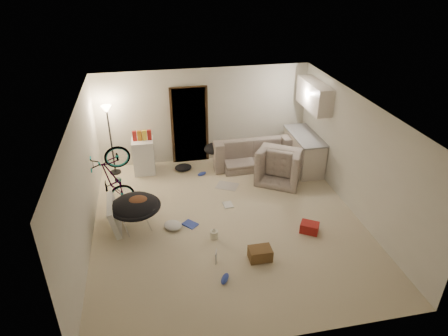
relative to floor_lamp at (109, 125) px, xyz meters
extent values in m
cube|color=beige|center=(2.40, -2.65, -1.32)|extent=(5.50, 6.00, 0.02)
cube|color=white|center=(2.40, -2.65, 1.20)|extent=(5.50, 6.00, 0.02)
cube|color=silver|center=(2.40, 0.36, -0.06)|extent=(5.50, 0.02, 2.50)
cube|color=silver|center=(2.40, -5.66, -0.06)|extent=(5.50, 0.02, 2.50)
cube|color=silver|center=(-0.36, -2.65, -0.06)|extent=(0.02, 6.00, 2.50)
cube|color=silver|center=(5.16, -2.65, -0.06)|extent=(0.02, 6.00, 2.50)
cube|color=black|center=(2.00, 0.32, -0.29)|extent=(0.85, 0.10, 2.04)
cube|color=#372413|center=(2.00, 0.29, -0.29)|extent=(0.97, 0.04, 2.10)
cylinder|color=black|center=(0.00, 0.00, -1.29)|extent=(0.28, 0.28, 0.03)
cylinder|color=black|center=(0.00, 0.00, -0.46)|extent=(0.04, 0.04, 1.70)
cone|color=#FFE0A5|center=(0.00, 0.00, 0.41)|extent=(0.24, 0.24, 0.18)
cube|color=beige|center=(4.83, -0.65, -0.87)|extent=(0.60, 1.50, 0.88)
cube|color=gray|center=(4.83, -0.65, -0.41)|extent=(0.64, 1.54, 0.04)
cube|color=beige|center=(4.96, -0.65, 0.64)|extent=(0.38, 1.40, 0.65)
imported|color=#3D463E|center=(3.53, -0.20, -1.01)|extent=(2.04, 0.82, 0.59)
imported|color=#3D463E|center=(4.10, -1.09, -0.97)|extent=(1.36, 1.32, 0.68)
imported|color=black|center=(0.10, -1.64, -0.90)|extent=(1.63, 0.86, 0.90)
imported|color=#A21D18|center=(1.92, -3.92, -1.30)|extent=(0.28, 0.24, 0.02)
cube|color=white|center=(0.76, -0.10, -0.86)|extent=(0.54, 0.54, 0.89)
cube|color=#A21D18|center=(0.59, -0.10, -0.31)|extent=(0.11, 0.08, 0.30)
cube|color=#C47518|center=(0.71, -0.10, -0.31)|extent=(0.11, 0.09, 0.30)
cube|color=yellow|center=(0.83, -0.10, -0.31)|extent=(0.12, 0.10, 0.30)
cube|color=#A21D18|center=(0.95, -0.10, -0.31)|extent=(0.11, 0.08, 0.30)
cylinder|color=silver|center=(0.54, -2.50, -1.07)|extent=(0.67, 0.67, 0.47)
ellipsoid|color=black|center=(0.54, -2.50, -0.78)|extent=(0.95, 0.95, 0.40)
torus|color=black|center=(0.54, -2.50, -0.78)|extent=(1.02, 1.02, 0.07)
ellipsoid|color=brown|center=(0.59, -2.53, -0.67)|extent=(0.54, 0.47, 0.22)
ellipsoid|color=black|center=(2.58, -0.20, -0.77)|extent=(0.62, 0.54, 0.28)
cube|color=silver|center=(0.10, -2.39, -1.00)|extent=(0.28, 0.93, 0.62)
cube|color=brown|center=(2.75, -3.91, -1.19)|extent=(0.42, 0.30, 0.24)
cube|color=#A21D18|center=(3.95, -3.32, -1.20)|extent=(0.44, 0.41, 0.20)
cylinder|color=beige|center=(2.02, -3.14, -1.22)|extent=(0.16, 0.16, 0.16)
cone|color=beige|center=(2.02, -3.14, -1.11)|extent=(0.09, 0.09, 0.07)
cube|color=#B1AAA4|center=(2.69, -1.23, -1.30)|extent=(0.63, 0.58, 0.01)
cube|color=#2E42A6|center=(1.61, -2.62, -1.29)|extent=(0.36, 0.36, 0.03)
cube|color=silver|center=(2.53, -2.05, -1.29)|extent=(0.22, 0.28, 0.02)
ellipsoid|color=#2E42A6|center=(2.16, -0.59, -1.26)|extent=(0.27, 0.20, 0.09)
ellipsoid|color=slate|center=(2.72, -0.10, -1.25)|extent=(0.32, 0.28, 0.11)
ellipsoid|color=#2E42A6|center=(2.00, -4.34, -1.26)|extent=(0.23, 0.30, 0.10)
ellipsoid|color=black|center=(1.73, -0.19, -1.24)|extent=(0.50, 0.46, 0.13)
ellipsoid|color=silver|center=(1.25, -2.65, -1.25)|extent=(0.51, 0.51, 0.12)
camera|label=1|loc=(0.97, -9.37, 3.68)|focal=32.00mm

